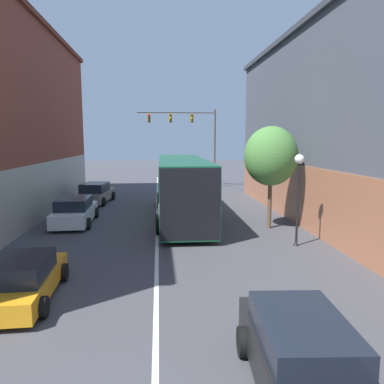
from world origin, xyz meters
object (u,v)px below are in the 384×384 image
(parked_car_left_far, at_px, (96,193))
(hatchback_foreground, at_px, (305,364))
(parked_car_left_near, at_px, (22,280))
(parked_car_left_mid, at_px, (75,211))
(street_tree_near, at_px, (271,156))
(street_lamp, at_px, (298,184))
(bus, at_px, (182,185))
(traffic_signal_gantry, at_px, (191,130))

(parked_car_left_far, bearing_deg, hatchback_foreground, -154.92)
(parked_car_left_near, relative_size, parked_car_left_far, 0.91)
(parked_car_left_mid, distance_m, street_tree_near, 10.74)
(parked_car_left_mid, height_order, street_lamp, street_lamp)
(hatchback_foreground, relative_size, parked_car_left_mid, 1.02)
(bus, height_order, traffic_signal_gantry, traffic_signal_gantry)
(bus, distance_m, parked_car_left_near, 11.99)
(traffic_signal_gantry, bearing_deg, street_lamp, -81.99)
(traffic_signal_gantry, relative_size, street_tree_near, 1.41)
(hatchback_foreground, distance_m, street_tree_near, 13.32)
(bus, bearing_deg, street_lamp, -143.22)
(parked_car_left_far, height_order, traffic_signal_gantry, traffic_signal_gantry)
(bus, height_order, parked_car_left_mid, bus)
(street_lamp, distance_m, street_tree_near, 3.43)
(parked_car_left_near, relative_size, street_tree_near, 0.81)
(bus, bearing_deg, hatchback_foreground, -175.41)
(hatchback_foreground, distance_m, parked_car_left_far, 22.34)
(bus, bearing_deg, parked_car_left_mid, 99.62)
(bus, bearing_deg, street_tree_near, -123.11)
(parked_car_left_far, bearing_deg, bus, -127.83)
(hatchback_foreground, distance_m, parked_car_left_near, 7.91)
(parked_car_left_near, relative_size, traffic_signal_gantry, 0.57)
(parked_car_left_near, bearing_deg, traffic_signal_gantry, -17.81)
(hatchback_foreground, distance_m, traffic_signal_gantry, 29.73)
(bus, distance_m, hatchback_foreground, 15.52)
(parked_car_left_near, height_order, parked_car_left_mid, parked_car_left_mid)
(parked_car_left_mid, relative_size, street_lamp, 1.19)
(bus, relative_size, street_lamp, 3.07)
(parked_car_left_near, xyz_separation_m, street_lamp, (9.71, 4.62, 2.06))
(parked_car_left_far, distance_m, street_tree_near, 13.64)
(traffic_signal_gantry, relative_size, street_lamp, 1.87)
(parked_car_left_mid, bearing_deg, bus, -81.83)
(parked_car_left_mid, height_order, street_tree_near, street_tree_near)
(street_tree_near, bearing_deg, bus, 146.52)
(bus, xyz_separation_m, parked_car_left_mid, (-5.85, -0.95, -1.24))
(street_tree_near, bearing_deg, hatchback_foreground, -104.04)
(hatchback_foreground, bearing_deg, street_lamp, -15.94)
(parked_car_left_mid, xyz_separation_m, street_lamp, (10.36, -5.15, 1.98))
(hatchback_foreground, bearing_deg, parked_car_left_far, 22.11)
(parked_car_left_near, relative_size, parked_car_left_mid, 0.90)
(parked_car_left_mid, distance_m, traffic_signal_gantry, 17.32)
(bus, height_order, street_tree_near, street_tree_near)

